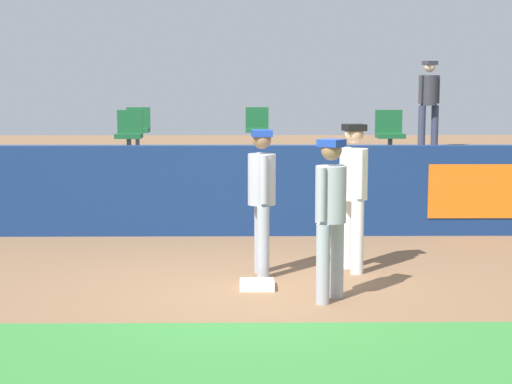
# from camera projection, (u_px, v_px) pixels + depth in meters

# --- Properties ---
(ground_plane) EXTENTS (60.00, 60.00, 0.00)m
(ground_plane) POSITION_uv_depth(u_px,v_px,m) (265.00, 291.00, 9.39)
(ground_plane) COLOR #846042
(grass_foreground_strip) EXTENTS (18.00, 2.80, 0.01)m
(grass_foreground_strip) POSITION_uv_depth(u_px,v_px,m) (272.00, 371.00, 6.74)
(grass_foreground_strip) COLOR #388438
(grass_foreground_strip) RESTS_ON ground_plane
(first_base) EXTENTS (0.40, 0.40, 0.08)m
(first_base) POSITION_uv_depth(u_px,v_px,m) (257.00, 285.00, 9.53)
(first_base) COLOR white
(first_base) RESTS_ON ground_plane
(player_fielder_home) EXTENTS (0.43, 0.60, 1.87)m
(player_fielder_home) POSITION_uv_depth(u_px,v_px,m) (353.00, 187.00, 10.30)
(player_fielder_home) COLOR white
(player_fielder_home) RESTS_ON ground_plane
(player_runner_visitor) EXTENTS (0.47, 0.47, 1.77)m
(player_runner_visitor) POSITION_uv_depth(u_px,v_px,m) (331.00, 208.00, 8.85)
(player_runner_visitor) COLOR #9EA3AD
(player_runner_visitor) RESTS_ON ground_plane
(player_coach_visitor) EXTENTS (0.37, 0.51, 1.81)m
(player_coach_visitor) POSITION_uv_depth(u_px,v_px,m) (262.00, 192.00, 10.04)
(player_coach_visitor) COLOR #9EA3AD
(player_coach_visitor) RESTS_ON ground_plane
(field_wall) EXTENTS (18.00, 0.26, 1.41)m
(field_wall) POSITION_uv_depth(u_px,v_px,m) (261.00, 191.00, 12.84)
(field_wall) COLOR navy
(field_wall) RESTS_ON ground_plane
(bleacher_platform) EXTENTS (18.00, 4.80, 1.08)m
(bleacher_platform) POSITION_uv_depth(u_px,v_px,m) (258.00, 182.00, 15.41)
(bleacher_platform) COLOR #59595E
(bleacher_platform) RESTS_ON ground_plane
(seat_back_center) EXTENTS (0.45, 0.44, 0.84)m
(seat_back_center) POSITION_uv_depth(u_px,v_px,m) (257.00, 126.00, 15.94)
(seat_back_center) COLOR #4C4C51
(seat_back_center) RESTS_ON bleacher_platform
(seat_front_left) EXTENTS (0.44, 0.44, 0.84)m
(seat_front_left) POSITION_uv_depth(u_px,v_px,m) (129.00, 132.00, 14.13)
(seat_front_left) COLOR #4C4C51
(seat_front_left) RESTS_ON bleacher_platform
(seat_back_left) EXTENTS (0.46, 0.44, 0.84)m
(seat_back_left) POSITION_uv_depth(u_px,v_px,m) (138.00, 126.00, 15.91)
(seat_back_left) COLOR #4C4C51
(seat_back_left) RESTS_ON bleacher_platform
(seat_front_right) EXTENTS (0.47, 0.44, 0.84)m
(seat_front_right) POSITION_uv_depth(u_px,v_px,m) (390.00, 131.00, 14.18)
(seat_front_right) COLOR #4C4C51
(seat_front_right) RESTS_ON bleacher_platform
(spectator_hooded) EXTENTS (0.46, 0.43, 1.75)m
(spectator_hooded) POSITION_uv_depth(u_px,v_px,m) (429.00, 98.00, 16.50)
(spectator_hooded) COLOR #33384C
(spectator_hooded) RESTS_ON bleacher_platform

